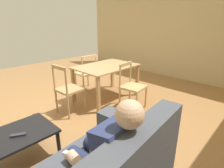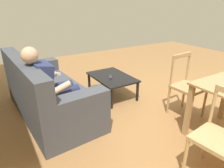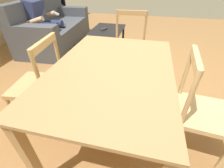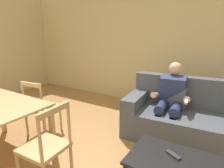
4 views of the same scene
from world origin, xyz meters
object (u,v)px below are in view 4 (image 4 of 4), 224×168
at_px(person_lounging, 171,99).
at_px(tv_remote, 173,155).
at_px(dining_chair_near_wall, 41,108).
at_px(couch, 191,119).
at_px(dining_chair_facing_couch, 46,148).
at_px(coffee_table, 176,165).

bearing_deg(person_lounging, tv_remote, -73.60).
distance_m(tv_remote, dining_chair_near_wall, 2.13).
bearing_deg(couch, tv_remote, -89.28).
bearing_deg(tv_remote, dining_chair_near_wall, 117.64).
distance_m(dining_chair_near_wall, dining_chair_facing_couch, 1.23).
xyz_separation_m(tv_remote, dining_chair_near_wall, (-2.13, 0.05, 0.06)).
xyz_separation_m(coffee_table, dining_chair_facing_couch, (-1.18, -0.62, 0.13)).
relative_size(coffee_table, dining_chair_near_wall, 1.02).
xyz_separation_m(dining_chair_near_wall, dining_chair_facing_couch, (0.99, -0.73, 0.02)).
bearing_deg(tv_remote, couch, 29.63).
bearing_deg(dining_chair_facing_couch, person_lounging, 66.61).
xyz_separation_m(couch, dining_chair_facing_couch, (-1.12, -1.85, 0.14)).
distance_m(couch, coffee_table, 1.23).
height_order(tv_remote, dining_chair_facing_couch, dining_chair_facing_couch).
distance_m(couch, tv_remote, 1.17).
relative_size(coffee_table, dining_chair_facing_couch, 0.98).
relative_size(couch, dining_chair_near_wall, 2.24).
distance_m(person_lounging, tv_remote, 1.23).
bearing_deg(dining_chair_near_wall, person_lounging, 31.97).
height_order(person_lounging, dining_chair_near_wall, person_lounging).
relative_size(person_lounging, dining_chair_facing_couch, 1.22).
bearing_deg(tv_remote, person_lounging, 45.30).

